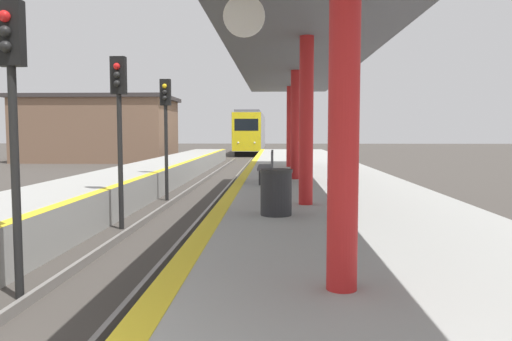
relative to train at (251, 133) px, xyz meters
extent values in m
cube|color=black|center=(0.00, 0.07, -2.02)|extent=(2.38, 16.09, 0.55)
cube|color=#99999E|center=(0.00, 0.07, 0.12)|extent=(2.80, 17.87, 3.72)
cube|color=yellow|center=(0.00, -8.79, 0.12)|extent=(2.74, 0.16, 3.65)
cube|color=black|center=(0.00, -8.85, 0.77)|extent=(2.24, 0.06, 1.12)
cube|color=#59595E|center=(0.00, 0.07, 2.10)|extent=(2.38, 16.98, 0.24)
sphere|color=white|center=(-0.77, -8.85, -0.91)|extent=(0.18, 0.18, 0.18)
sphere|color=white|center=(0.77, -8.85, -0.91)|extent=(0.18, 0.18, 0.18)
cylinder|color=black|center=(-0.98, -48.69, -0.64)|extent=(0.12, 0.12, 3.31)
cube|color=black|center=(-0.98, -48.69, 1.46)|extent=(0.36, 0.20, 0.90)
sphere|color=red|center=(-0.98, -48.82, 1.67)|extent=(0.16, 0.16, 0.16)
sphere|color=black|center=(-0.98, -48.82, 1.46)|extent=(0.16, 0.16, 0.16)
sphere|color=black|center=(-0.98, -48.82, 1.26)|extent=(0.16, 0.16, 0.16)
cylinder|color=black|center=(-1.10, -43.53, -0.64)|extent=(0.12, 0.12, 3.31)
cube|color=black|center=(-1.10, -43.53, 1.46)|extent=(0.36, 0.20, 0.90)
sphere|color=red|center=(-1.10, -43.66, 1.67)|extent=(0.16, 0.16, 0.16)
sphere|color=black|center=(-1.10, -43.66, 1.46)|extent=(0.16, 0.16, 0.16)
sphere|color=black|center=(-1.10, -43.66, 1.26)|extent=(0.16, 0.16, 0.16)
cylinder|color=black|center=(-1.10, -38.36, -0.64)|extent=(0.12, 0.12, 3.31)
cube|color=black|center=(-1.10, -38.36, 1.46)|extent=(0.36, 0.20, 0.90)
sphere|color=yellow|center=(-1.10, -38.49, 1.67)|extent=(0.16, 0.16, 0.16)
sphere|color=black|center=(-1.10, -38.49, 1.46)|extent=(0.16, 0.16, 0.16)
sphere|color=black|center=(-1.10, -38.49, 1.26)|extent=(0.16, 0.16, 0.16)
cylinder|color=red|center=(3.31, -51.00, 0.32)|extent=(0.28, 0.28, 3.35)
cylinder|color=red|center=(3.31, -45.53, 0.32)|extent=(0.28, 0.28, 3.35)
cylinder|color=red|center=(3.31, -40.06, 0.32)|extent=(0.28, 0.28, 3.35)
cylinder|color=red|center=(3.31, -34.59, 0.32)|extent=(0.28, 0.28, 3.35)
cube|color=#515156|center=(3.31, -42.79, 2.09)|extent=(3.47, 21.88, 0.20)
cylinder|color=white|center=(2.27, -48.81, 1.64)|extent=(0.56, 0.04, 0.56)
cylinder|color=#262628|center=(2.71, -46.86, -0.98)|extent=(0.55, 0.55, 0.75)
cylinder|color=#262626|center=(2.71, -46.86, -0.58)|extent=(0.58, 0.58, 0.06)
cube|color=#4C4C51|center=(2.42, -41.25, -0.92)|extent=(0.44, 1.69, 0.08)
cube|color=#4C4C51|center=(2.61, -41.25, -0.66)|extent=(0.06, 1.69, 0.44)
cube|color=#262628|center=(2.42, -41.92, -1.16)|extent=(0.35, 0.08, 0.40)
cube|color=#262628|center=(2.42, -40.57, -1.16)|extent=(0.35, 0.08, 0.40)
cube|color=brown|center=(-11.75, -15.04, 0.20)|extent=(11.59, 7.43, 4.99)
cube|color=#383333|center=(-11.75, -15.04, 2.84)|extent=(12.17, 7.81, 0.30)
camera|label=1|loc=(2.69, -55.57, 0.10)|focal=35.00mm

